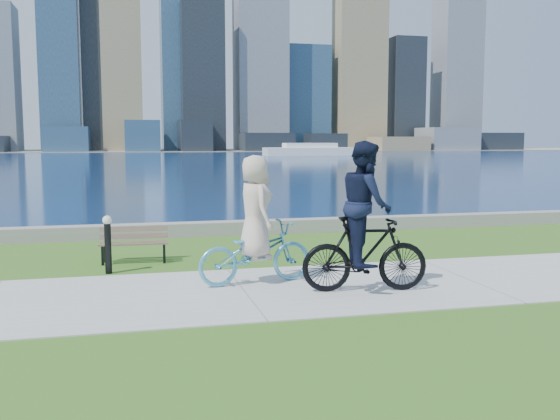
# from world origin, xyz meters

# --- Properties ---
(ground) EXTENTS (320.00, 320.00, 0.00)m
(ground) POSITION_xyz_m (0.00, 0.00, 0.00)
(ground) COLOR #305E18
(ground) RESTS_ON ground
(concrete_path) EXTENTS (80.00, 3.50, 0.02)m
(concrete_path) POSITION_xyz_m (0.00, 0.00, 0.01)
(concrete_path) COLOR #ADADA8
(concrete_path) RESTS_ON ground
(seawall) EXTENTS (90.00, 0.50, 0.35)m
(seawall) POSITION_xyz_m (0.00, 6.20, 0.17)
(seawall) COLOR gray
(seawall) RESTS_ON ground
(bay_water) EXTENTS (320.00, 131.00, 0.01)m
(bay_water) POSITION_xyz_m (0.00, 72.00, 0.00)
(bay_water) COLOR navy
(bay_water) RESTS_ON ground
(far_shore) EXTENTS (320.00, 30.00, 0.12)m
(far_shore) POSITION_xyz_m (0.00, 130.00, 0.06)
(far_shore) COLOR gray
(far_shore) RESTS_ON ground
(city_skyline) EXTENTS (176.46, 22.55, 76.00)m
(city_skyline) POSITION_xyz_m (-1.16, 129.54, 23.51)
(city_skyline) COLOR navy
(city_skyline) RESTS_ON ground
(ferry_far) EXTENTS (14.38, 4.11, 1.95)m
(ferry_far) POSITION_xyz_m (26.10, 84.35, 0.81)
(ferry_far) COLOR white
(ferry_far) RESTS_ON ground
(park_bench) EXTENTS (1.39, 0.55, 0.71)m
(park_bench) POSITION_xyz_m (-1.71, 3.02, 0.43)
(park_bench) COLOR black
(park_bench) RESTS_ON ground
(bollard_lamp) EXTENTS (0.18, 0.18, 1.09)m
(bollard_lamp) POSITION_xyz_m (-2.19, 2.02, 0.62)
(bollard_lamp) COLOR black
(bollard_lamp) RESTS_ON ground
(cyclist_woman) EXTENTS (1.03, 2.12, 2.20)m
(cyclist_woman) POSITION_xyz_m (0.29, 0.51, 0.84)
(cyclist_woman) COLOR #53AACA
(cyclist_woman) RESTS_ON ground
(cyclist_man) EXTENTS (0.90, 2.11, 2.44)m
(cyclist_man) POSITION_xyz_m (1.90, -0.46, 1.04)
(cyclist_man) COLOR black
(cyclist_man) RESTS_ON ground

